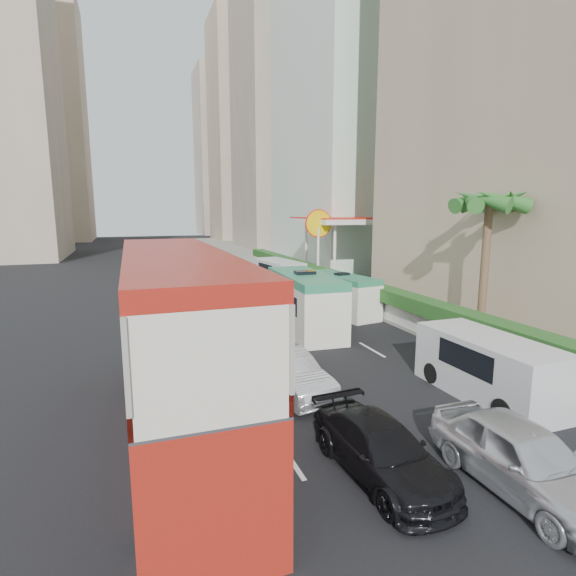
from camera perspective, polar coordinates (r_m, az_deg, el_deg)
name	(u,v)px	position (r m, az deg, el deg)	size (l,w,h in m)	color
ground_plane	(374,404)	(15.06, 10.83, -14.28)	(200.00, 200.00, 0.00)	black
double_decker_bus	(179,347)	(12.39, -13.73, -7.26)	(2.50, 11.00, 5.06)	#A51F14
car_silver_lane_a	(287,392)	(15.68, -0.16, -13.09)	(1.53, 4.39, 1.45)	silver
car_silver_lane_b	(519,489)	(12.07, 27.28, -21.78)	(1.85, 4.59, 1.56)	silver
car_black	(380,475)	(11.59, 11.61, -22.21)	(1.78, 4.37, 1.27)	black
van_asset	(261,305)	(29.28, -3.47, -2.20)	(2.33, 5.06, 1.41)	silver
minibus_near	(305,303)	(22.89, 2.14, -1.85)	(2.21, 6.62, 2.93)	silver
minibus_far	(341,295)	(26.71, 6.80, -0.84)	(1.77, 5.32, 2.36)	silver
panel_van_near	(489,368)	(16.35, 24.12, -9.20)	(2.03, 5.08, 2.03)	silver
panel_van_far	(278,274)	(35.49, -1.26, 1.75)	(2.20, 5.51, 2.20)	silver
sidewalk	(320,278)	(40.61, 4.14, 1.32)	(6.00, 120.00, 0.18)	#99968C
kerb_wall	(348,295)	(29.52, 7.67, -0.82)	(0.30, 44.00, 1.00)	silver
hedge	(349,282)	(29.38, 7.71, 0.81)	(1.10, 44.00, 0.70)	#2D6626
palm_tree	(484,272)	(21.87, 23.66, 1.85)	(0.36, 0.36, 6.40)	brown
shell_station	(341,250)	(38.91, 6.72, 4.85)	(6.50, 8.00, 5.50)	silver
tower_mid	(291,87)	(76.54, 0.38, 24.17)	(16.00, 16.00, 50.00)	#B5A28E
tower_far_a	(247,132)	(98.14, -5.23, 19.16)	(14.00, 14.00, 44.00)	tan
tower_far_b	(226,154)	(119.09, -7.93, 16.49)	(14.00, 14.00, 40.00)	#B5A28E
tower_left_b	(41,122)	(104.27, -28.89, 18.02)	(16.00, 16.00, 46.00)	tan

